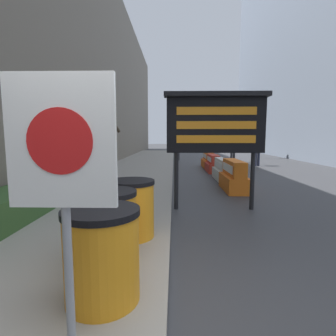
# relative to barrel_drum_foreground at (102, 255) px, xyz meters

# --- Properties ---
(ground_plane) EXTENTS (120.00, 120.00, 0.00)m
(ground_plane) POSITION_rel_barrel_drum_foreground_xyz_m (0.62, -0.30, -0.57)
(ground_plane) COLOR #38383A
(building_left_facade) EXTENTS (0.40, 50.40, 11.21)m
(building_left_facade) POSITION_rel_barrel_drum_foreground_xyz_m (-3.16, 9.50, 5.03)
(building_left_facade) COLOR #706656
(building_left_facade) RESTS_ON ground_plane
(hedge_strip) EXTENTS (0.90, 6.47, 0.55)m
(hedge_strip) POSITION_rel_barrel_drum_foreground_xyz_m (-2.36, 3.24, -0.17)
(hedge_strip) COLOR #335628
(hedge_strip) RESTS_ON sidewalk_left
(bare_tree) EXTENTS (1.40, 1.54, 2.85)m
(bare_tree) POSITION_rel_barrel_drum_foreground_xyz_m (-2.05, 7.30, 0.93)
(bare_tree) COLOR #4C3D2D
(bare_tree) RESTS_ON sidewalk_left
(barrel_drum_foreground) EXTENTS (0.72, 0.72, 0.89)m
(barrel_drum_foreground) POSITION_rel_barrel_drum_foreground_xyz_m (0.00, 0.00, 0.00)
(barrel_drum_foreground) COLOR orange
(barrel_drum_foreground) RESTS_ON sidewalk_left
(barrel_drum_middle) EXTENTS (0.72, 0.72, 0.89)m
(barrel_drum_middle) POSITION_rel_barrel_drum_foreground_xyz_m (-0.15, 0.80, 0.00)
(barrel_drum_middle) COLOR orange
(barrel_drum_middle) RESTS_ON sidewalk_left
(barrel_drum_back) EXTENTS (0.72, 0.72, 0.89)m
(barrel_drum_back) POSITION_rel_barrel_drum_foreground_xyz_m (0.02, 1.60, 0.00)
(barrel_drum_back) COLOR orange
(barrel_drum_back) RESTS_ON sidewalk_left
(warning_sign) EXTENTS (0.70, 0.08, 1.95)m
(warning_sign) POSITION_rel_barrel_drum_foreground_xyz_m (-0.04, -0.68, 0.94)
(warning_sign) COLOR gray
(warning_sign) RESTS_ON sidewalk_left
(message_board) EXTENTS (2.30, 0.36, 2.65)m
(message_board) POSITION_rel_barrel_drum_foreground_xyz_m (1.60, 3.63, 1.38)
(message_board) COLOR black
(message_board) RESTS_ON ground_plane
(jersey_barrier_orange_near) EXTENTS (0.64, 1.72, 0.95)m
(jersey_barrier_orange_near) POSITION_rel_barrel_drum_foreground_xyz_m (2.55, 5.82, -0.15)
(jersey_barrier_orange_near) COLOR orange
(jersey_barrier_orange_near) RESTS_ON ground_plane
(jersey_barrier_white) EXTENTS (0.50, 1.98, 0.82)m
(jersey_barrier_white) POSITION_rel_barrel_drum_foreground_xyz_m (2.55, 7.83, -0.21)
(jersey_barrier_white) COLOR silver
(jersey_barrier_white) RESTS_ON ground_plane
(jersey_barrier_red_striped) EXTENTS (0.62, 1.70, 0.83)m
(jersey_barrier_red_striped) POSITION_rel_barrel_drum_foreground_xyz_m (2.55, 10.17, -0.21)
(jersey_barrier_red_striped) COLOR red
(jersey_barrier_red_striped) RESTS_ON ground_plane
(jersey_barrier_orange_far) EXTENTS (0.60, 1.82, 0.84)m
(jersey_barrier_orange_far) POSITION_rel_barrel_drum_foreground_xyz_m (2.55, 12.09, -0.20)
(jersey_barrier_orange_far) COLOR orange
(jersey_barrier_orange_far) RESTS_ON ground_plane
(traffic_cone_near) EXTENTS (0.40, 0.40, 0.71)m
(traffic_cone_near) POSITION_rel_barrel_drum_foreground_xyz_m (3.27, 13.22, -0.23)
(traffic_cone_near) COLOR black
(traffic_cone_near) RESTS_ON ground_plane
(traffic_light_near_curb) EXTENTS (0.28, 0.45, 4.20)m
(traffic_light_near_curb) POSITION_rel_barrel_drum_foreground_xyz_m (1.02, 16.36, 2.46)
(traffic_light_near_curb) COLOR #2D2D30
(traffic_light_near_curb) RESTS_ON ground_plane
(traffic_light_far_side) EXTENTS (0.28, 0.45, 3.63)m
(traffic_light_far_side) POSITION_rel_barrel_drum_foreground_xyz_m (6.90, 18.17, 2.07)
(traffic_light_far_side) COLOR #2D2D30
(traffic_light_far_side) RESTS_ON ground_plane
(pedestrian_worker) EXTENTS (0.29, 0.46, 1.70)m
(pedestrian_worker) POSITION_rel_barrel_drum_foreground_xyz_m (5.47, 12.80, 0.43)
(pedestrian_worker) COLOR #23283D
(pedestrian_worker) RESTS_ON ground_plane
(pedestrian_passerby) EXTENTS (0.39, 0.53, 1.83)m
(pedestrian_passerby) POSITION_rel_barrel_drum_foreground_xyz_m (4.49, 14.74, 0.51)
(pedestrian_passerby) COLOR #333338
(pedestrian_passerby) RESTS_ON ground_plane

